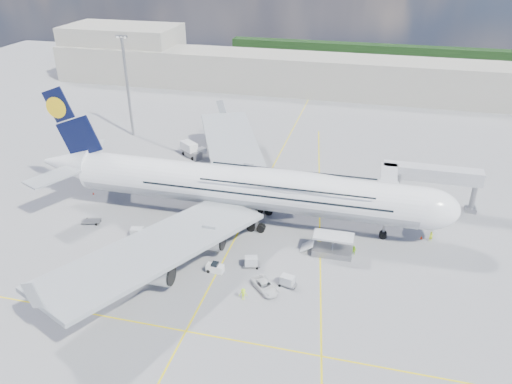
% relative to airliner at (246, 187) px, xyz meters
% --- Properties ---
extents(ground, '(300.00, 300.00, 0.00)m').
position_rel_airliner_xyz_m(ground, '(-0.26, -10.00, -6.87)').
color(ground, gray).
rests_on(ground, ground).
extents(taxi_line_main, '(0.25, 220.00, 0.01)m').
position_rel_airliner_xyz_m(taxi_line_main, '(-0.26, -10.00, -6.86)').
color(taxi_line_main, yellow).
rests_on(taxi_line_main, ground).
extents(taxi_line_cross, '(120.00, 0.25, 0.01)m').
position_rel_airliner_xyz_m(taxi_line_cross, '(-0.26, -30.00, -6.86)').
color(taxi_line_cross, yellow).
rests_on(taxi_line_cross, ground).
extents(taxi_line_diag, '(14.16, 99.06, 0.01)m').
position_rel_airliner_xyz_m(taxi_line_diag, '(13.74, -0.00, -6.86)').
color(taxi_line_diag, yellow).
rests_on(taxi_line_diag, ground).
extents(airliner, '(77.26, 79.15, 23.71)m').
position_rel_airliner_xyz_m(airliner, '(0.00, 0.00, 0.00)').
color(airliner, white).
rests_on(airliner, ground).
extents(jet_bridge, '(18.80, 12.10, 8.50)m').
position_rel_airliner_xyz_m(jet_bridge, '(29.55, 10.94, -0.02)').
color(jet_bridge, '#B7B7BC').
rests_on(jet_bridge, ground).
extents(cargo_loader, '(8.53, 3.20, 3.67)m').
position_rel_airliner_xyz_m(cargo_loader, '(16.56, -7.11, -5.62)').
color(cargo_loader, silver).
rests_on(cargo_loader, ground).
extents(light_mast, '(3.00, 0.70, 25.50)m').
position_rel_airliner_xyz_m(light_mast, '(-40.26, 35.00, 6.34)').
color(light_mast, gray).
rests_on(light_mast, ground).
extents(terminal, '(180.00, 16.00, 12.00)m').
position_rel_airliner_xyz_m(terminal, '(-0.26, 85.00, -0.87)').
color(terminal, '#B2AD9E').
rests_on(terminal, ground).
extents(hangar, '(40.00, 22.00, 18.00)m').
position_rel_airliner_xyz_m(hangar, '(-70.26, 90.00, 2.13)').
color(hangar, '#B2AD9E').
rests_on(hangar, ground).
extents(tree_line, '(160.00, 6.00, 8.00)m').
position_rel_airliner_xyz_m(tree_line, '(39.74, 130.00, -2.87)').
color(tree_line, '#193814').
rests_on(tree_line, ground).
extents(dolly_row_a, '(3.19, 1.73, 2.01)m').
position_rel_airliner_xyz_m(dolly_row_a, '(-15.22, -13.31, -5.79)').
color(dolly_row_a, gray).
rests_on(dolly_row_a, ground).
extents(dolly_row_b, '(3.16, 2.11, 1.84)m').
position_rel_airliner_xyz_m(dolly_row_b, '(-16.91, -10.33, -5.88)').
color(dolly_row_b, gray).
rests_on(dolly_row_b, ground).
extents(dolly_row_c, '(2.92, 1.58, 0.43)m').
position_rel_airliner_xyz_m(dolly_row_c, '(-18.04, -19.06, -6.54)').
color(dolly_row_c, gray).
rests_on(dolly_row_c, ground).
extents(dolly_back, '(3.70, 2.71, 0.49)m').
position_rel_airliner_xyz_m(dolly_back, '(-27.29, -7.89, -6.49)').
color(dolly_back, gray).
rests_on(dolly_back, ground).
extents(dolly_nose_far, '(3.07, 2.19, 1.76)m').
position_rel_airliner_xyz_m(dolly_nose_far, '(4.56, -13.73, -5.92)').
color(dolly_nose_far, gray).
rests_on(dolly_nose_far, ground).
extents(dolly_nose_near, '(2.98, 2.04, 1.72)m').
position_rel_airliner_xyz_m(dolly_nose_near, '(11.08, -17.12, -5.94)').
color(dolly_nose_near, gray).
rests_on(dolly_nose_near, ground).
extents(baggage_tug, '(2.76, 1.38, 1.69)m').
position_rel_airliner_xyz_m(baggage_tug, '(-0.58, -16.50, -6.12)').
color(baggage_tug, white).
rests_on(baggage_tug, ground).
extents(catering_truck_inner, '(6.26, 2.63, 3.69)m').
position_rel_airliner_xyz_m(catering_truck_inner, '(-11.66, 9.75, -5.13)').
color(catering_truck_inner, gray).
rests_on(catering_truck_inner, ground).
extents(catering_truck_outer, '(6.57, 5.23, 3.61)m').
position_rel_airliner_xyz_m(catering_truck_outer, '(-20.13, 25.22, -5.19)').
color(catering_truck_outer, gray).
rests_on(catering_truck_outer, ground).
extents(service_van, '(5.28, 5.35, 1.43)m').
position_rel_airliner_xyz_m(service_van, '(8.03, -18.96, -6.15)').
color(service_van, white).
rests_on(service_van, ground).
extents(crew_nose, '(0.78, 0.64, 1.85)m').
position_rel_airliner_xyz_m(crew_nose, '(32.78, 0.99, -5.94)').
color(crew_nose, '#DFFA1A').
rests_on(crew_nose, ground).
extents(crew_loader, '(1.03, 0.99, 1.68)m').
position_rel_airliner_xyz_m(crew_loader, '(20.20, -6.43, -6.03)').
color(crew_loader, '#95E918').
rests_on(crew_loader, ground).
extents(crew_wing, '(0.67, 1.24, 2.01)m').
position_rel_airliner_xyz_m(crew_wing, '(-13.88, -21.77, -5.86)').
color(crew_wing, '#B8FF1A').
rests_on(crew_wing, ground).
extents(crew_van, '(0.99, 1.01, 1.75)m').
position_rel_airliner_xyz_m(crew_van, '(13.98, -3.66, -5.99)').
color(crew_van, '#D5E117').
rests_on(crew_van, ground).
extents(crew_tug, '(1.39, 0.98, 1.95)m').
position_rel_airliner_xyz_m(crew_tug, '(5.48, -21.85, -5.89)').
color(crew_tug, '#BFFA1A').
rests_on(crew_tug, ground).
extents(cone_nose, '(0.46, 0.46, 0.59)m').
position_rel_airliner_xyz_m(cone_nose, '(31.31, 1.33, -6.59)').
color(cone_nose, '#FF340D').
rests_on(cone_nose, ground).
extents(cone_wing_left_inner, '(0.41, 0.41, 0.52)m').
position_rel_airliner_xyz_m(cone_wing_left_inner, '(-5.09, 10.41, -6.62)').
color(cone_wing_left_inner, '#FF340D').
rests_on(cone_wing_left_inner, ground).
extents(cone_wing_left_outer, '(0.41, 0.41, 0.52)m').
position_rel_airliner_xyz_m(cone_wing_left_outer, '(-17.83, 24.27, -6.62)').
color(cone_wing_left_outer, '#FF340D').
rests_on(cone_wing_left_outer, ground).
extents(cone_wing_right_inner, '(0.45, 0.45, 0.57)m').
position_rel_airliner_xyz_m(cone_wing_right_inner, '(-4.29, -6.13, -6.59)').
color(cone_wing_right_inner, '#FF340D').
rests_on(cone_wing_right_inner, ground).
extents(cone_wing_right_outer, '(0.41, 0.41, 0.52)m').
position_rel_airliner_xyz_m(cone_wing_right_outer, '(-17.08, -29.84, -6.62)').
color(cone_wing_right_outer, '#FF340D').
rests_on(cone_wing_right_outer, ground).
extents(cone_tail, '(0.39, 0.39, 0.50)m').
position_rel_airliner_xyz_m(cone_tail, '(-32.90, 2.31, -6.63)').
color(cone_tail, '#FF340D').
rests_on(cone_tail, ground).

